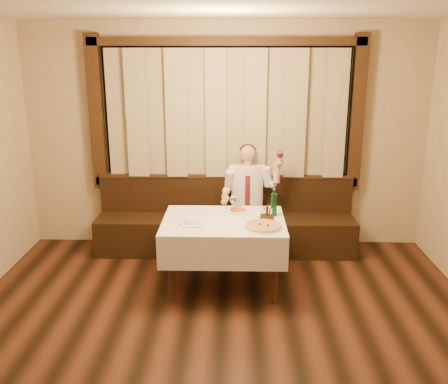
{
  "coord_description": "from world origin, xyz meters",
  "views": [
    {
      "loc": [
        0.12,
        -3.19,
        2.48
      ],
      "look_at": [
        0.0,
        1.9,
        1.0
      ],
      "focal_mm": 40.0,
      "sensor_mm": 36.0,
      "label": 1
    }
  ],
  "objects_px": {
    "pasta_cream": "(192,220)",
    "green_bottle": "(274,204)",
    "pizza": "(263,226)",
    "seated_man": "(248,191)",
    "pasta_red": "(238,208)",
    "cruet_caddy": "(267,214)",
    "banquette": "(225,226)",
    "dining_table": "(224,229)"
  },
  "relations": [
    {
      "from": "pasta_red",
      "to": "pasta_cream",
      "type": "xyz_separation_m",
      "value": [
        -0.47,
        -0.4,
        -0.0
      ]
    },
    {
      "from": "banquette",
      "to": "green_bottle",
      "type": "distance_m",
      "value": 1.17
    },
    {
      "from": "pizza",
      "to": "seated_man",
      "type": "relative_size",
      "value": 0.28
    },
    {
      "from": "banquette",
      "to": "green_bottle",
      "type": "height_order",
      "value": "green_bottle"
    },
    {
      "from": "pasta_red",
      "to": "green_bottle",
      "type": "height_order",
      "value": "green_bottle"
    },
    {
      "from": "dining_table",
      "to": "green_bottle",
      "type": "bearing_deg",
      "value": 15.63
    },
    {
      "from": "banquette",
      "to": "dining_table",
      "type": "distance_m",
      "value": 1.08
    },
    {
      "from": "banquette",
      "to": "seated_man",
      "type": "distance_m",
      "value": 0.57
    },
    {
      "from": "banquette",
      "to": "green_bottle",
      "type": "bearing_deg",
      "value": -58.8
    },
    {
      "from": "banquette",
      "to": "pizza",
      "type": "distance_m",
      "value": 1.39
    },
    {
      "from": "pizza",
      "to": "pasta_cream",
      "type": "height_order",
      "value": "pasta_cream"
    },
    {
      "from": "dining_table",
      "to": "pizza",
      "type": "height_order",
      "value": "pizza"
    },
    {
      "from": "pasta_cream",
      "to": "green_bottle",
      "type": "height_order",
      "value": "green_bottle"
    },
    {
      "from": "green_bottle",
      "to": "dining_table",
      "type": "bearing_deg",
      "value": -164.37
    },
    {
      "from": "seated_man",
      "to": "banquette",
      "type": "bearing_deg",
      "value": 162.2
    },
    {
      "from": "pasta_red",
      "to": "seated_man",
      "type": "relative_size",
      "value": 0.2
    },
    {
      "from": "banquette",
      "to": "pizza",
      "type": "bearing_deg",
      "value": -72.27
    },
    {
      "from": "dining_table",
      "to": "pasta_cream",
      "type": "distance_m",
      "value": 0.37
    },
    {
      "from": "dining_table",
      "to": "green_bottle",
      "type": "relative_size",
      "value": 4.25
    },
    {
      "from": "banquette",
      "to": "pasta_red",
      "type": "distance_m",
      "value": 0.9
    },
    {
      "from": "seated_man",
      "to": "pizza",
      "type": "bearing_deg",
      "value": -83.87
    },
    {
      "from": "pasta_red",
      "to": "green_bottle",
      "type": "xyz_separation_m",
      "value": [
        0.38,
        -0.13,
        0.09
      ]
    },
    {
      "from": "pizza",
      "to": "seated_man",
      "type": "bearing_deg",
      "value": 96.13
    },
    {
      "from": "pizza",
      "to": "pasta_cream",
      "type": "bearing_deg",
      "value": 172.0
    },
    {
      "from": "pizza",
      "to": "pasta_cream",
      "type": "distance_m",
      "value": 0.72
    },
    {
      "from": "pasta_red",
      "to": "cruet_caddy",
      "type": "relative_size",
      "value": 1.89
    },
    {
      "from": "dining_table",
      "to": "green_bottle",
      "type": "xyz_separation_m",
      "value": [
        0.53,
        0.15,
        0.23
      ]
    },
    {
      "from": "pizza",
      "to": "pasta_cream",
      "type": "xyz_separation_m",
      "value": [
        -0.72,
        0.1,
        0.02
      ]
    },
    {
      "from": "green_bottle",
      "to": "seated_man",
      "type": "height_order",
      "value": "seated_man"
    },
    {
      "from": "banquette",
      "to": "pasta_cream",
      "type": "xyz_separation_m",
      "value": [
        -0.32,
        -1.15,
        0.48
      ]
    },
    {
      "from": "pasta_cream",
      "to": "pizza",
      "type": "bearing_deg",
      "value": -8.0
    },
    {
      "from": "pizza",
      "to": "pasta_red",
      "type": "distance_m",
      "value": 0.56
    },
    {
      "from": "pizza",
      "to": "pasta_red",
      "type": "relative_size",
      "value": 1.4
    },
    {
      "from": "pasta_red",
      "to": "cruet_caddy",
      "type": "xyz_separation_m",
      "value": [
        0.3,
        -0.23,
        0.01
      ]
    },
    {
      "from": "dining_table",
      "to": "cruet_caddy",
      "type": "height_order",
      "value": "cruet_caddy"
    },
    {
      "from": "green_bottle",
      "to": "seated_man",
      "type": "distance_m",
      "value": 0.83
    },
    {
      "from": "dining_table",
      "to": "green_bottle",
      "type": "height_order",
      "value": "green_bottle"
    },
    {
      "from": "dining_table",
      "to": "pasta_cream",
      "type": "bearing_deg",
      "value": -158.41
    },
    {
      "from": "pasta_red",
      "to": "seated_man",
      "type": "bearing_deg",
      "value": 79.13
    },
    {
      "from": "green_bottle",
      "to": "cruet_caddy",
      "type": "distance_m",
      "value": 0.15
    },
    {
      "from": "pasta_cream",
      "to": "seated_man",
      "type": "height_order",
      "value": "seated_man"
    },
    {
      "from": "dining_table",
      "to": "banquette",
      "type": "bearing_deg",
      "value": 90.0
    }
  ]
}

